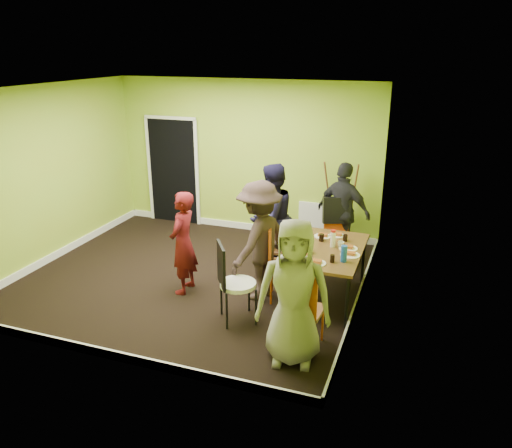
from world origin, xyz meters
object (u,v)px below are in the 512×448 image
at_px(thermos, 333,239).
at_px(person_left_far, 271,218).
at_px(person_back_end, 343,212).
at_px(chair_left_far, 276,244).
at_px(chair_back_end, 337,217).
at_px(orange_bottle, 331,241).
at_px(chair_bentwood, 232,279).
at_px(blue_bottle, 344,254).
at_px(chair_front_end, 303,306).
at_px(person_front_end, 294,293).
at_px(chair_left_near, 279,258).
at_px(dining_table, 329,252).
at_px(person_left_near, 259,241).
at_px(easel, 340,205).
at_px(person_standing, 183,243).

distance_m(thermos, person_left_far, 1.23).
bearing_deg(person_left_far, person_back_end, 154.08).
relative_size(chair_left_far, chair_back_end, 0.85).
distance_m(chair_back_end, person_back_end, 0.18).
bearing_deg(thermos, orange_bottle, 110.79).
distance_m(thermos, person_back_end, 1.39).
bearing_deg(chair_bentwood, chair_left_far, 141.90).
height_order(blue_bottle, person_left_far, person_left_far).
relative_size(chair_back_end, orange_bottle, 13.11).
distance_m(chair_front_end, person_left_far, 2.26).
height_order(person_back_end, person_front_end, person_front_end).
height_order(chair_left_near, chair_front_end, chair_left_near).
bearing_deg(dining_table, thermos, 68.97).
relative_size(chair_bentwood, person_left_near, 0.63).
xyz_separation_m(person_left_far, person_front_end, (0.98, -2.24, -0.01)).
xyz_separation_m(dining_table, orange_bottle, (-0.01, 0.19, 0.10)).
bearing_deg(chair_bentwood, easel, 131.49).
distance_m(easel, blue_bottle, 2.42).
bearing_deg(person_left_near, person_back_end, 169.84).
distance_m(chair_left_near, person_left_far, 1.02).
height_order(chair_bentwood, person_left_far, person_left_far).
relative_size(blue_bottle, person_front_end, 0.13).
bearing_deg(person_left_near, chair_front_end, 55.65).
relative_size(chair_left_far, chair_front_end, 0.91).
bearing_deg(chair_left_far, person_standing, -54.20).
bearing_deg(easel, chair_left_far, -114.04).
distance_m(chair_back_end, blue_bottle, 1.72).
bearing_deg(orange_bottle, person_standing, -161.81).
distance_m(blue_bottle, person_left_far, 1.67).
distance_m(easel, person_standing, 3.02).
distance_m(person_standing, person_front_end, 2.20).
distance_m(chair_left_near, orange_bottle, 0.77).
bearing_deg(blue_bottle, easel, 101.67).
distance_m(dining_table, chair_front_end, 1.32).
height_order(chair_left_near, person_left_far, person_left_far).
xyz_separation_m(chair_back_end, person_left_near, (-0.76, -1.58, 0.08)).
relative_size(chair_left_far, person_back_end, 0.56).
bearing_deg(person_standing, blue_bottle, 90.00).
bearing_deg(chair_bentwood, chair_front_end, 38.20).
relative_size(chair_left_far, blue_bottle, 4.18).
xyz_separation_m(thermos, person_left_far, (-1.08, 0.60, -0.01)).
bearing_deg(person_back_end, chair_back_end, 86.64).
bearing_deg(person_left_far, person_front_end, 48.57).
bearing_deg(thermos, person_left_near, -159.54).
height_order(chair_bentwood, blue_bottle, chair_bentwood).
bearing_deg(person_back_end, person_left_far, 60.11).
distance_m(dining_table, thermos, 0.19).
distance_m(orange_bottle, person_standing, 2.07).
height_order(chair_front_end, orange_bottle, chair_front_end).
relative_size(dining_table, person_standing, 1.01).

